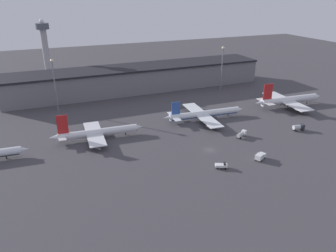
{
  "coord_description": "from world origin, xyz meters",
  "views": [
    {
      "loc": [
        -64.57,
        -109.25,
        64.27
      ],
      "look_at": [
        -11.79,
        18.43,
        6.0
      ],
      "focal_mm": 35.0,
      "sensor_mm": 36.0,
      "label": 1
    }
  ],
  "objects": [
    {
      "name": "service_vehicle_3",
      "position": [
        50.32,
        1.95,
        1.77
      ],
      "size": [
        5.74,
        3.29,
        3.16
      ],
      "rotation": [
        0.0,
        0.0,
        -0.17
      ],
      "color": "#282D38",
      "rests_on": "ground"
    },
    {
      "name": "service_vehicle_4",
      "position": [
        14.62,
        -15.33,
        1.57
      ],
      "size": [
        5.84,
        4.65,
        2.75
      ],
      "rotation": [
        0.0,
        0.0,
        0.49
      ],
      "color": "white",
      "rests_on": "ground"
    },
    {
      "name": "airplane_2",
      "position": [
        14.87,
        33.13,
        2.92
      ],
      "size": [
        46.05,
        37.81,
        11.25
      ],
      "rotation": [
        0.0,
        0.0,
        -0.06
      ],
      "color": "white",
      "rests_on": "ground"
    },
    {
      "name": "service_vehicle_5",
      "position": [
        20.24,
        5.98,
        1.6
      ],
      "size": [
        6.28,
        4.35,
        2.85
      ],
      "rotation": [
        0.0,
        0.0,
        0.44
      ],
      "color": "white",
      "rests_on": "ground"
    },
    {
      "name": "ground",
      "position": [
        0.0,
        0.0,
        0.0
      ],
      "size": [
        600.0,
        600.0,
        0.0
      ],
      "primitive_type": "plane",
      "color": "#423F44"
    },
    {
      "name": "control_tower",
      "position": [
        -55.2,
        141.54,
        25.97
      ],
      "size": [
        9.0,
        9.0,
        44.84
      ],
      "color": "#99999E",
      "rests_on": "ground"
    },
    {
      "name": "service_vehicle_0",
      "position": [
        -3.31,
        -15.19,
        1.15
      ],
      "size": [
        5.26,
        4.07,
        2.46
      ],
      "rotation": [
        0.0,
        0.0,
        -0.45
      ],
      "color": "white",
      "rests_on": "ground"
    },
    {
      "name": "terminal_building",
      "position": [
        0.0,
        98.36,
        8.18
      ],
      "size": [
        171.24,
        27.01,
        16.27
      ],
      "color": "slate",
      "rests_on": "ground"
    },
    {
      "name": "lamp_post_1",
      "position": [
        51.36,
        76.88,
        18.27
      ],
      "size": [
        1.8,
        1.8,
        29.34
      ],
      "color": "slate",
      "rests_on": "ground"
    },
    {
      "name": "airplane_3",
      "position": [
        70.71,
        32.6,
        3.63
      ],
      "size": [
        45.37,
        37.02,
        14.81
      ],
      "rotation": [
        0.0,
        0.0,
        -0.06
      ],
      "color": "silver",
      "rests_on": "ground"
    },
    {
      "name": "airplane_1",
      "position": [
        -42.33,
        30.11,
        3.02
      ],
      "size": [
        42.86,
        29.15,
        13.37
      ],
      "rotation": [
        0.0,
        0.0,
        -0.06
      ],
      "color": "silver",
      "rests_on": "ground"
    },
    {
      "name": "lamp_post_0",
      "position": [
        -55.32,
        76.88,
        18.22
      ],
      "size": [
        1.8,
        1.8,
        29.26
      ],
      "color": "slate",
      "rests_on": "ground"
    }
  ]
}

